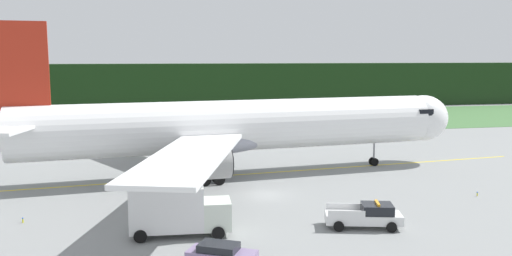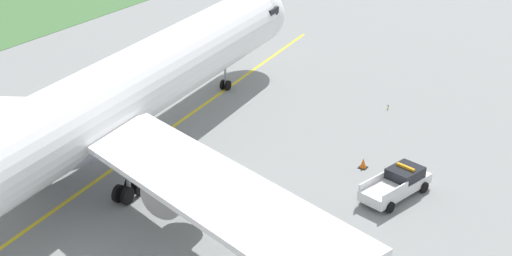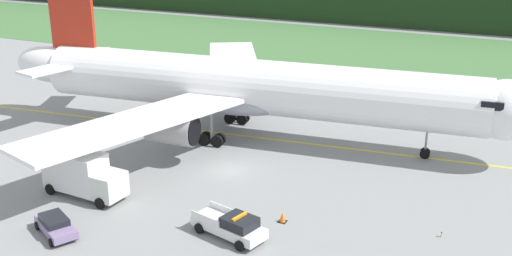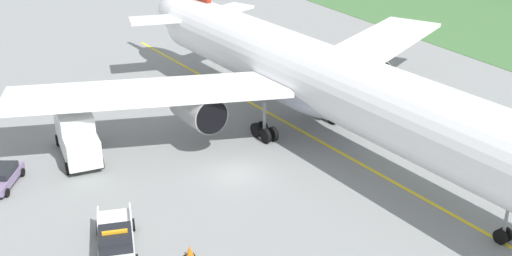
% 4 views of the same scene
% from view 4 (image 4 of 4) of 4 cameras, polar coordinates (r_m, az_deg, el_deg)
% --- Properties ---
extents(ground, '(320.00, 320.00, 0.00)m').
position_cam_4_polar(ground, '(44.41, -1.85, -4.24)').
color(ground, gray).
extents(taxiway_centerline_main, '(69.87, 7.30, 0.01)m').
position_cam_4_polar(taxiway_centerline_main, '(49.36, 6.19, -1.35)').
color(taxiway_centerline_main, yellow).
rests_on(taxiway_centerline_main, ground).
extents(airliner, '(53.92, 45.01, 15.72)m').
position_cam_4_polar(airliner, '(47.89, 5.98, 4.49)').
color(airliner, white).
rests_on(airliner, ground).
extents(ops_pickup_truck, '(5.87, 3.35, 1.94)m').
position_cam_4_polar(ops_pickup_truck, '(36.52, -12.86, -9.99)').
color(ops_pickup_truck, silver).
rests_on(ops_pickup_truck, ground).
extents(catering_truck, '(7.13, 3.08, 3.74)m').
position_cam_4_polar(catering_truck, '(48.18, -16.34, -0.43)').
color(catering_truck, silver).
rests_on(catering_truck, ground).
extents(staff_car, '(4.49, 3.50, 1.30)m').
position_cam_4_polar(staff_car, '(45.96, -22.52, -4.19)').
color(staff_car, gray).
rests_on(staff_car, ground).
extents(apron_cone, '(0.61, 0.61, 0.76)m').
position_cam_4_polar(apron_cone, '(35.75, -6.15, -11.32)').
color(apron_cone, black).
rests_on(apron_cone, ground).
extents(taxiway_edge_light_west, '(0.12, 0.12, 0.42)m').
position_cam_4_polar(taxiway_edge_light_west, '(60.11, -13.84, 2.98)').
color(taxiway_edge_light_west, yellow).
rests_on(taxiway_edge_light_west, ground).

